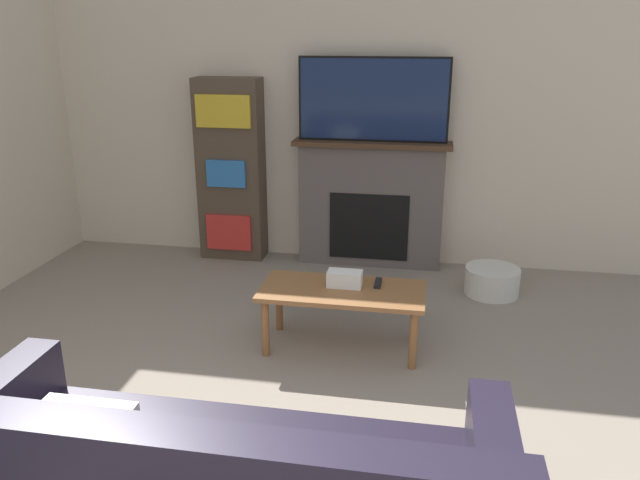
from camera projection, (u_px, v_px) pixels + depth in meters
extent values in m
cube|color=beige|center=(337.00, 106.00, 5.31)|extent=(6.02, 0.06, 2.70)
cube|color=#605651|center=(371.00, 206.00, 5.39)|extent=(1.23, 0.22, 1.05)
cube|color=black|center=(369.00, 227.00, 5.33)|extent=(0.67, 0.01, 0.58)
cube|color=#4C331E|center=(372.00, 144.00, 5.20)|extent=(1.33, 0.28, 0.04)
cube|color=black|center=(373.00, 100.00, 5.08)|extent=(1.24, 0.03, 0.68)
cube|color=#19284C|center=(373.00, 100.00, 5.07)|extent=(1.20, 0.01, 0.65)
cube|color=silver|center=(88.00, 440.00, 2.29)|extent=(0.36, 0.14, 0.28)
cube|color=brown|center=(342.00, 291.00, 3.95)|extent=(1.04, 0.49, 0.03)
cylinder|color=brown|center=(265.00, 328.00, 3.92)|extent=(0.05, 0.05, 0.38)
cylinder|color=brown|center=(413.00, 340.00, 3.77)|extent=(0.05, 0.05, 0.38)
cylinder|color=brown|center=(279.00, 304.00, 4.26)|extent=(0.05, 0.05, 0.38)
cylinder|color=brown|center=(415.00, 314.00, 4.11)|extent=(0.05, 0.05, 0.38)
cube|color=white|center=(345.00, 279.00, 3.97)|extent=(0.22, 0.12, 0.10)
cube|color=black|center=(378.00, 283.00, 4.01)|extent=(0.04, 0.15, 0.02)
cube|color=#4C3D2D|center=(231.00, 170.00, 5.49)|extent=(0.57, 0.26, 1.59)
cube|color=red|center=(229.00, 232.00, 5.53)|extent=(0.40, 0.03, 0.32)
cube|color=#2D70B7|center=(226.00, 174.00, 5.35)|extent=(0.34, 0.03, 0.23)
cube|color=gold|center=(223.00, 111.00, 5.18)|extent=(0.47, 0.03, 0.27)
cylinder|color=silver|center=(492.00, 281.00, 4.88)|extent=(0.42, 0.42, 0.21)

